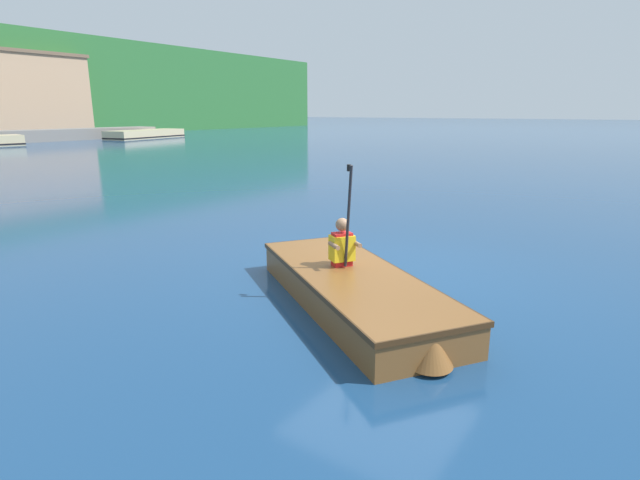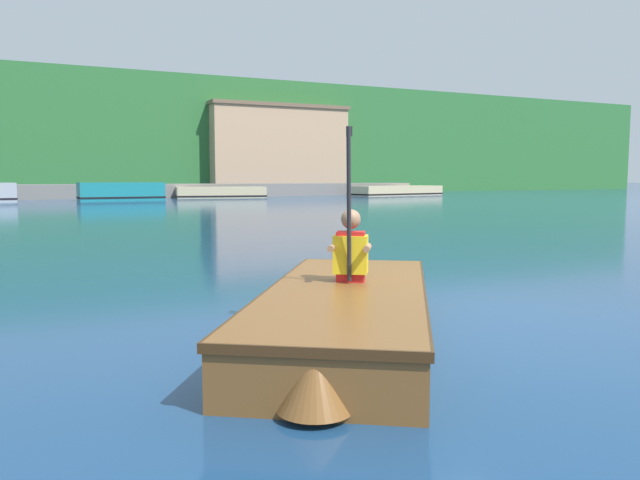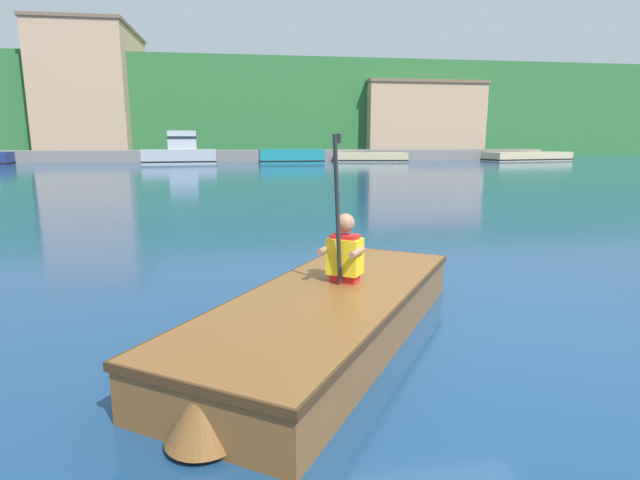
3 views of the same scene
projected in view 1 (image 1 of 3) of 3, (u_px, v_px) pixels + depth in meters
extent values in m
plane|color=navy|center=(386.00, 274.00, 7.40)|extent=(300.00, 300.00, 0.00)
cube|color=tan|center=(0.00, 97.00, 46.88)|extent=(11.99, 10.70, 7.22)
cube|color=#CCB789|center=(146.00, 134.00, 43.73)|extent=(7.87, 3.85, 0.71)
cube|color=black|center=(146.00, 137.00, 43.79)|extent=(7.92, 3.89, 0.10)
cube|color=brown|center=(353.00, 289.00, 6.15)|extent=(2.98, 3.63, 0.41)
cube|color=#432A13|center=(353.00, 276.00, 6.11)|extent=(3.04, 3.69, 0.06)
cube|color=#432A13|center=(353.00, 277.00, 6.11)|extent=(2.52, 3.09, 0.02)
cone|color=brown|center=(431.00, 347.00, 4.61)|extent=(0.60, 0.60, 0.37)
cube|color=brown|center=(345.00, 271.00, 6.35)|extent=(1.06, 0.78, 0.03)
cube|color=red|center=(342.00, 249.00, 6.36)|extent=(0.29, 0.27, 0.43)
cube|color=yellow|center=(342.00, 248.00, 6.36)|extent=(0.36, 0.34, 0.33)
sphere|color=#997051|center=(342.00, 225.00, 6.28)|extent=(0.17, 0.17, 0.17)
cylinder|color=#997051|center=(334.00, 245.00, 6.21)|extent=(0.19, 0.25, 0.06)
cylinder|color=#997051|center=(356.00, 243.00, 6.31)|extent=(0.19, 0.25, 0.06)
cylinder|color=#232328|center=(348.00, 218.00, 6.09)|extent=(0.13, 0.16, 1.29)
cylinder|color=black|center=(349.00, 168.00, 5.94)|extent=(0.05, 0.05, 0.08)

